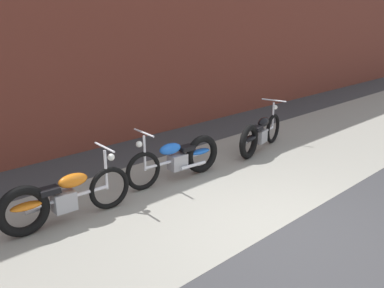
{
  "coord_description": "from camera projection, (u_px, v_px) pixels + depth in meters",
  "views": [
    {
      "loc": [
        -4.47,
        -2.95,
        2.94
      ],
      "look_at": [
        0.26,
        2.01,
        0.75
      ],
      "focal_mm": 39.14,
      "sensor_mm": 36.0,
      "label": 1
    }
  ],
  "objects": [
    {
      "name": "ground_plane",
      "position": [
        277.0,
        230.0,
        5.86
      ],
      "size": [
        80.0,
        80.0,
        0.0
      ],
      "primitive_type": "plane",
      "color": "#38383A"
    },
    {
      "name": "sidewalk_slab",
      "position": [
        192.0,
        193.0,
        7.07
      ],
      "size": [
        36.0,
        3.5,
        0.01
      ],
      "primitive_type": "cube",
      "color": "gray",
      "rests_on": "ground"
    },
    {
      "name": "brick_building_wall",
      "position": [
        77.0,
        25.0,
        8.64
      ],
      "size": [
        36.0,
        0.5,
        5.32
      ],
      "primitive_type": "cube",
      "color": "brown",
      "rests_on": "ground"
    },
    {
      "name": "motorcycle_orange",
      "position": [
        58.0,
        199.0,
        5.91
      ],
      "size": [
        2.01,
        0.58,
        1.03
      ],
      "rotation": [
        0.0,
        0.0,
        -0.07
      ],
      "color": "black",
      "rests_on": "ground"
    },
    {
      "name": "motorcycle_blue",
      "position": [
        181.0,
        158.0,
        7.56
      ],
      "size": [
        2.01,
        0.58,
        1.03
      ],
      "rotation": [
        0.0,
        0.0,
        3.05
      ],
      "color": "black",
      "rests_on": "ground"
    },
    {
      "name": "motorcycle_black",
      "position": [
        259.0,
        134.0,
        9.0
      ],
      "size": [
        1.97,
        0.74,
        1.03
      ],
      "rotation": [
        0.0,
        0.0,
        0.24
      ],
      "color": "black",
      "rests_on": "ground"
    }
  ]
}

